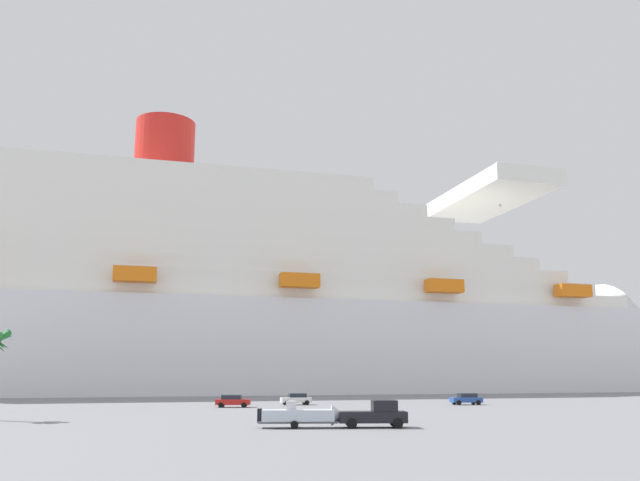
% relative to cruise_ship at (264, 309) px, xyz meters
% --- Properties ---
extents(ground_plane, '(600.00, 600.00, 0.00)m').
position_rel_cruise_ship_xyz_m(ground_plane, '(3.47, -45.07, -18.81)').
color(ground_plane, gray).
extents(cruise_ship, '(225.38, 55.76, 67.76)m').
position_rel_cruise_ship_xyz_m(cruise_ship, '(0.00, 0.00, 0.00)').
color(cruise_ship, white).
rests_on(cruise_ship, ground_plane).
extents(pickup_truck, '(5.80, 2.81, 2.20)m').
position_rel_cruise_ship_xyz_m(pickup_truck, '(1.32, -93.84, -17.77)').
color(pickup_truck, black).
rests_on(pickup_truck, ground_plane).
extents(small_boat_on_trailer, '(8.21, 2.64, 2.15)m').
position_rel_cruise_ship_xyz_m(small_boat_on_trailer, '(-4.38, -93.15, -17.85)').
color(small_boat_on_trailer, '#595960').
rests_on(small_boat_on_trailer, ground_plane).
extents(parked_car_blue_suv, '(4.36, 2.17, 1.58)m').
position_rel_cruise_ship_xyz_m(parked_car_blue_suv, '(23.74, -59.08, -17.98)').
color(parked_car_blue_suv, '#264C99').
rests_on(parked_car_blue_suv, ground_plane).
extents(parked_car_red_hatchback, '(4.71, 2.60, 1.58)m').
position_rel_cruise_ship_xyz_m(parked_car_red_hatchback, '(-9.04, -60.19, -17.98)').
color(parked_car_red_hatchback, red).
rests_on(parked_car_red_hatchback, ground_plane).
extents(parked_car_white_van, '(4.34, 2.23, 1.58)m').
position_rel_cruise_ship_xyz_m(parked_car_white_van, '(0.03, -55.19, -17.98)').
color(parked_car_white_van, white).
rests_on(parked_car_white_van, ground_plane).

